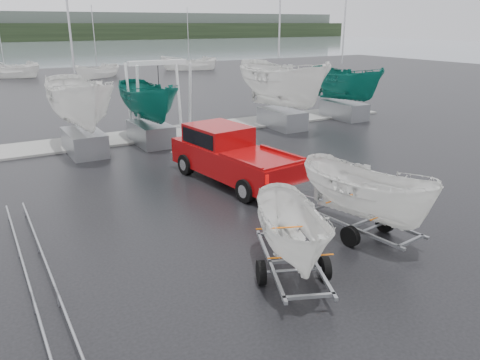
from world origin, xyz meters
TOP-DOWN VIEW (x-y plane):
  - ground_plane at (0.00, 0.00)m, footprint 120.00×120.00m
  - lake at (0.00, 100.00)m, footprint 300.00×300.00m
  - dock at (0.00, 13.00)m, footprint 30.00×3.00m
  - pickup_truck at (-1.08, 3.87)m, footprint 2.96×6.59m
  - trailer_hitched at (-0.25, -2.78)m, footprint 1.93×3.72m
  - trailer_parked at (-3.48, -3.64)m, footprint 2.48×3.78m
  - boat_hoist at (-0.49, 13.00)m, footprint 3.30×2.18m
  - keelboat_0 at (-5.21, 11.00)m, footprint 2.62×3.20m
  - keelboat_1 at (-1.76, 11.20)m, footprint 2.19×3.20m
  - keelboat_2 at (6.50, 11.00)m, footprint 2.96×3.20m
  - keelboat_3 at (11.73, 11.30)m, footprint 2.35×3.20m
  - mast_rack_0 at (-9.00, 1.00)m, footprint 0.56×6.50m
  - moored_boat_1 at (-5.46, 49.88)m, footprint 4.25×4.22m
  - moored_boat_2 at (3.81, 44.34)m, footprint 3.44×3.41m
  - moored_boat_3 at (16.92, 47.65)m, footprint 3.71×3.66m

SIDE VIEW (x-z plane):
  - lake at x=0.00m, z-range -0.01..-0.01m
  - ground_plane at x=0.00m, z-range 0.00..0.00m
  - moored_boat_1 at x=-5.46m, z-range -6.02..6.03m
  - moored_boat_3 at x=16.92m, z-range -5.90..5.91m
  - moored_boat_2 at x=3.81m, z-range -5.64..5.65m
  - dock at x=0.00m, z-range -0.01..0.11m
  - mast_rack_0 at x=-9.00m, z-range 0.32..0.38m
  - pickup_truck at x=-1.08m, z-range 0.05..2.16m
  - trailer_parked at x=-3.48m, z-range 0.20..4.67m
  - boat_hoist at x=-0.49m, z-range 0.61..4.73m
  - trailer_hitched at x=-0.25m, z-range 0.21..5.29m
  - keelboat_1 at x=-1.76m, z-range -0.02..6.89m
  - keelboat_3 at x=11.73m, z-range -1.53..8.99m
  - keelboat_0 at x=-5.21m, z-range -1.22..9.58m
  - keelboat_2 at x=6.50m, z-range -0.86..10.29m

